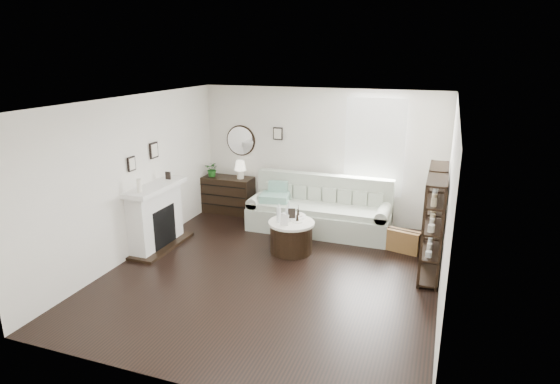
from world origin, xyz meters
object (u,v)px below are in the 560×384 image
at_px(dresser, 227,194).
at_px(pedestal_table, 293,218).
at_px(sofa, 320,213).
at_px(drum_table, 291,237).

relative_size(dresser, pedestal_table, 2.02).
relative_size(sofa, dresser, 2.32).
bearing_deg(dresser, drum_table, -37.95).
relative_size(dresser, drum_table, 1.46).
distance_m(sofa, dresser, 2.24).
bearing_deg(dresser, pedestal_table, -34.03).
bearing_deg(sofa, drum_table, -99.30).
bearing_deg(dresser, sofa, -9.93).
distance_m(drum_table, pedestal_table, 0.36).
bearing_deg(drum_table, sofa, 80.70).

